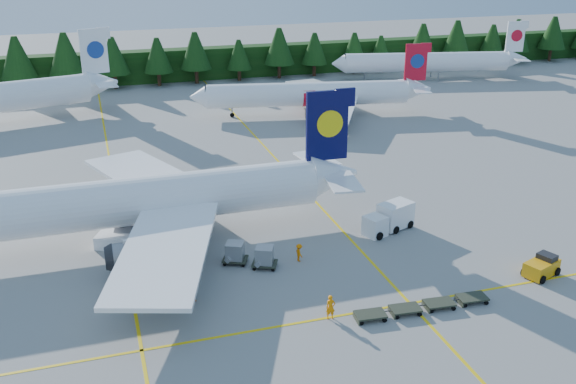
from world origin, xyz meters
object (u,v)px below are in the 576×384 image
object	(u,v)px
airstairs	(123,236)
service_truck	(388,218)
airliner_navy	(106,205)
airliner_red	(304,95)
baggage_tug	(542,266)

from	to	relation	value
airstairs	service_truck	distance (m)	24.50
airliner_navy	airstairs	size ratio (longest dim) A/B	6.45
airliner_navy	airstairs	bearing A→B (deg)	-18.87
airliner_red	airstairs	size ratio (longest dim) A/B	5.41
service_truck	baggage_tug	bearing A→B (deg)	-76.09
airliner_navy	baggage_tug	distance (m)	37.48
baggage_tug	airliner_red	bearing A→B (deg)	71.28
airliner_red	baggage_tug	xyz separation A→B (m)	(2.04, -54.70, -2.42)
airliner_red	airstairs	world-z (taller)	airliner_red
service_truck	baggage_tug	xyz separation A→B (m)	(8.21, -11.69, -0.46)
airstairs	airliner_red	bearing A→B (deg)	75.73
airliner_red	service_truck	xyz separation A→B (m)	(-6.18, -43.00, -1.97)
airliner_red	baggage_tug	bearing A→B (deg)	-77.32
baggage_tug	airstairs	bearing A→B (deg)	132.64
airliner_navy	airliner_red	bearing A→B (deg)	50.29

